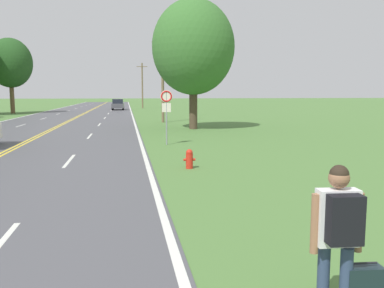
% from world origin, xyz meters
% --- Properties ---
extents(hitchhiker_person, '(0.60, 0.44, 1.77)m').
position_xyz_m(hitchhiker_person, '(7.46, 4.86, 1.08)').
color(hitchhiker_person, navy).
rests_on(hitchhiker_person, ground).
extents(fire_hydrant, '(0.40, 0.24, 0.66)m').
position_xyz_m(fire_hydrant, '(7.26, 14.28, 0.34)').
color(fire_hydrant, red).
rests_on(fire_hydrant, ground).
extents(traffic_sign, '(0.60, 0.10, 2.69)m').
position_xyz_m(traffic_sign, '(7.14, 20.74, 2.03)').
color(traffic_sign, gray).
rests_on(traffic_sign, ground).
extents(utility_pole_midground, '(1.80, 0.24, 7.49)m').
position_xyz_m(utility_pole_midground, '(8.37, 36.36, 3.90)').
color(utility_pole_midground, brown).
rests_on(utility_pole_midground, ground).
extents(utility_pole_far, '(1.80, 0.24, 7.51)m').
position_xyz_m(utility_pole_far, '(7.96, 69.66, 3.91)').
color(utility_pole_far, brown).
rests_on(utility_pole_far, ground).
extents(tree_behind_sign, '(5.76, 5.76, 9.05)m').
position_xyz_m(tree_behind_sign, '(9.91, 29.40, 5.72)').
color(tree_behind_sign, '#473828').
rests_on(tree_behind_sign, ground).
extents(tree_right_cluster, '(5.35, 5.35, 9.37)m').
position_xyz_m(tree_right_cluster, '(-8.99, 55.40, 6.27)').
color(tree_right_cluster, brown).
rests_on(tree_right_cluster, ground).
extents(car_dark_grey_sedan_mid_near, '(1.86, 4.36, 1.65)m').
position_xyz_m(car_dark_grey_sedan_mid_near, '(3.99, 64.11, 0.84)').
color(car_dark_grey_sedan_mid_near, black).
rests_on(car_dark_grey_sedan_mid_near, ground).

